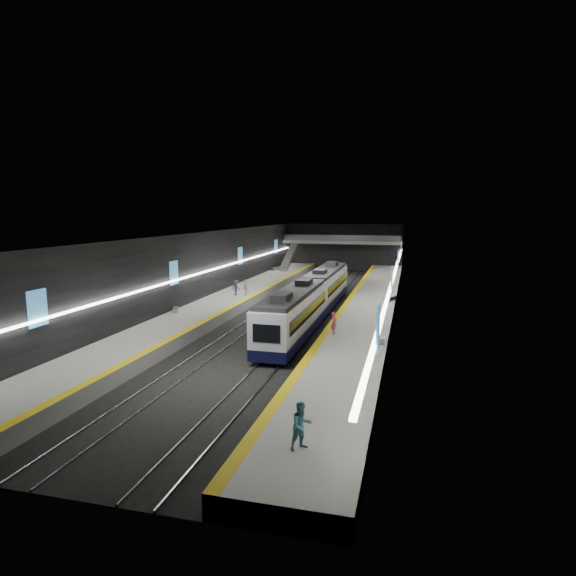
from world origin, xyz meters
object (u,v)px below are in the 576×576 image
(escalator, at_px, (289,257))
(bench_right_near, at_px, (381,338))
(bench_left_near, at_px, (175,310))
(passenger_left_a, at_px, (246,287))
(bench_right_far, at_px, (390,299))
(passenger_right_a, at_px, (334,323))
(bench_left_far, at_px, (275,269))
(passenger_right_b, at_px, (302,426))
(train, at_px, (312,297))
(passenger_left_b, at_px, (236,288))

(escalator, height_order, bench_right_near, escalator)
(bench_left_near, relative_size, passenger_left_a, 0.92)
(bench_right_far, xyz_separation_m, passenger_left_a, (-15.59, -0.69, 0.65))
(bench_left_near, bearing_deg, passenger_left_a, 46.36)
(bench_right_far, xyz_separation_m, passenger_right_a, (-3.54, -15.09, 0.63))
(bench_left_far, bearing_deg, bench_right_near, -51.33)
(passenger_right_b, bearing_deg, passenger_right_a, 51.42)
(train, relative_size, passenger_right_a, 17.53)
(passenger_left_a, bearing_deg, passenger_right_b, 22.10)
(escalator, relative_size, bench_right_far, 4.31)
(bench_left_far, height_order, passenger_right_a, passenger_right_a)
(train, bearing_deg, passenger_left_b, 151.33)
(passenger_right_a, bearing_deg, passenger_left_a, 35.23)
(escalator, relative_size, bench_left_far, 4.15)
(passenger_left_a, xyz_separation_m, passenger_left_b, (-1.03, -0.21, -0.03))
(bench_left_near, distance_m, bench_right_far, 21.72)
(bench_right_near, xyz_separation_m, passenger_left_b, (-16.62, 15.41, 0.61))
(bench_left_far, relative_size, passenger_left_b, 1.14)
(escalator, distance_m, bench_left_near, 34.87)
(escalator, height_order, bench_left_near, escalator)
(passenger_left_b, bearing_deg, passenger_left_a, -144.92)
(bench_right_far, distance_m, passenger_right_a, 15.51)
(train, height_order, bench_left_near, train)
(bench_left_far, bearing_deg, passenger_right_a, -55.09)
(bench_right_near, bearing_deg, bench_left_near, 159.32)
(bench_left_near, relative_size, bench_right_near, 0.82)
(bench_right_near, relative_size, bench_right_far, 1.05)
(bench_right_near, relative_size, passenger_left_a, 1.11)
(passenger_right_b, bearing_deg, passenger_left_b, 70.99)
(bench_left_near, xyz_separation_m, bench_right_near, (19.00, -5.79, 0.04))
(bench_left_far, bearing_deg, passenger_left_b, -72.06)
(passenger_left_b, bearing_deg, bench_left_far, -61.42)
(passenger_right_b, bearing_deg, bench_right_near, 39.67)
(bench_left_near, relative_size, passenger_right_a, 0.94)
(bench_left_far, xyz_separation_m, passenger_right_a, (15.18, -37.31, 0.62))
(train, xyz_separation_m, passenger_right_a, (3.46, -8.92, -0.34))
(escalator, xyz_separation_m, bench_left_near, (-2.00, -34.77, -1.70))
(train, xyz_separation_m, passenger_left_a, (-8.59, 5.47, -0.32))
(bench_left_near, distance_m, passenger_right_b, 28.19)
(train, xyz_separation_m, passenger_right_b, (5.01, -26.82, -0.24))
(bench_left_far, bearing_deg, train, -54.80)
(train, xyz_separation_m, bench_left_near, (-12.00, -4.36, -1.00))
(bench_left_far, xyz_separation_m, passenger_right_b, (16.73, -55.21, 0.72))
(passenger_left_a, bearing_deg, bench_left_near, -19.85)
(passenger_left_b, bearing_deg, bench_left_near, 99.52)
(bench_right_near, height_order, passenger_left_a, passenger_left_a)
(escalator, height_order, passenger_left_b, escalator)
(escalator, relative_size, passenger_right_b, 4.20)
(train, xyz_separation_m, bench_right_near, (7.00, -10.15, -0.96))
(passenger_right_b, bearing_deg, bench_left_near, 83.61)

